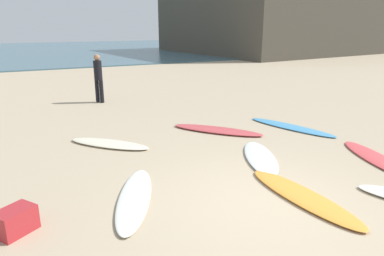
{
  "coord_description": "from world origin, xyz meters",
  "views": [
    {
      "loc": [
        -3.2,
        -3.7,
        2.61
      ],
      "look_at": [
        0.48,
        3.27,
        0.3
      ],
      "focal_mm": 32.42,
      "sensor_mm": 36.0,
      "label": 1
    }
  ],
  "objects_px": {
    "beach_cooler": "(15,221)",
    "surfboard_8": "(375,158)",
    "surfboard_1": "(302,196)",
    "beachgoer_mid": "(98,76)",
    "surfboard_6": "(260,157)",
    "surfboard_7": "(291,127)",
    "surfboard_3": "(135,198)",
    "surfboard_2": "(109,144)",
    "surfboard_0": "(217,130)"
  },
  "relations": [
    {
      "from": "surfboard_6",
      "to": "surfboard_8",
      "type": "distance_m",
      "value": 2.35
    },
    {
      "from": "surfboard_3",
      "to": "surfboard_6",
      "type": "distance_m",
      "value": 2.89
    },
    {
      "from": "surfboard_3",
      "to": "beachgoer_mid",
      "type": "bearing_deg",
      "value": 105.81
    },
    {
      "from": "surfboard_2",
      "to": "surfboard_8",
      "type": "relative_size",
      "value": 0.95
    },
    {
      "from": "surfboard_3",
      "to": "surfboard_8",
      "type": "height_order",
      "value": "surfboard_3"
    },
    {
      "from": "surfboard_0",
      "to": "surfboard_7",
      "type": "height_order",
      "value": "surfboard_0"
    },
    {
      "from": "surfboard_0",
      "to": "surfboard_7",
      "type": "distance_m",
      "value": 2.03
    },
    {
      "from": "surfboard_8",
      "to": "beachgoer_mid",
      "type": "xyz_separation_m",
      "value": [
        -3.63,
        8.19,
        0.91
      ]
    },
    {
      "from": "surfboard_6",
      "to": "beachgoer_mid",
      "type": "distance_m",
      "value": 7.3
    },
    {
      "from": "surfboard_1",
      "to": "surfboard_6",
      "type": "distance_m",
      "value": 1.73
    },
    {
      "from": "surfboard_6",
      "to": "surfboard_3",
      "type": "bearing_deg",
      "value": 36.53
    },
    {
      "from": "surfboard_3",
      "to": "surfboard_8",
      "type": "distance_m",
      "value": 4.96
    },
    {
      "from": "surfboard_1",
      "to": "surfboard_6",
      "type": "bearing_deg",
      "value": 72.89
    },
    {
      "from": "surfboard_6",
      "to": "surfboard_7",
      "type": "height_order",
      "value": "surfboard_6"
    },
    {
      "from": "surfboard_1",
      "to": "surfboard_7",
      "type": "xyz_separation_m",
      "value": [
        2.64,
        3.07,
        -0.01
      ]
    },
    {
      "from": "surfboard_8",
      "to": "surfboard_3",
      "type": "bearing_deg",
      "value": -166.34
    },
    {
      "from": "beach_cooler",
      "to": "beachgoer_mid",
      "type": "bearing_deg",
      "value": 68.98
    },
    {
      "from": "surfboard_0",
      "to": "surfboard_8",
      "type": "distance_m",
      "value": 3.67
    },
    {
      "from": "surfboard_1",
      "to": "beach_cooler",
      "type": "xyz_separation_m",
      "value": [
        -4.03,
        1.06,
        0.13
      ]
    },
    {
      "from": "surfboard_1",
      "to": "surfboard_7",
      "type": "bearing_deg",
      "value": 48.51
    },
    {
      "from": "surfboard_0",
      "to": "beachgoer_mid",
      "type": "height_order",
      "value": "beachgoer_mid"
    },
    {
      "from": "surfboard_0",
      "to": "surfboard_2",
      "type": "distance_m",
      "value": 2.77
    },
    {
      "from": "surfboard_8",
      "to": "beach_cooler",
      "type": "bearing_deg",
      "value": -163.27
    },
    {
      "from": "surfboard_0",
      "to": "surfboard_3",
      "type": "bearing_deg",
      "value": 0.35
    },
    {
      "from": "surfboard_7",
      "to": "surfboard_8",
      "type": "distance_m",
      "value": 2.53
    },
    {
      "from": "beachgoer_mid",
      "to": "surfboard_8",
      "type": "bearing_deg",
      "value": 170.04
    },
    {
      "from": "surfboard_1",
      "to": "surfboard_2",
      "type": "distance_m",
      "value": 4.44
    },
    {
      "from": "beach_cooler",
      "to": "surfboard_6",
      "type": "bearing_deg",
      "value": 7.53
    },
    {
      "from": "surfboard_6",
      "to": "beachgoer_mid",
      "type": "xyz_separation_m",
      "value": [
        -1.57,
        7.07,
        0.91
      ]
    },
    {
      "from": "surfboard_1",
      "to": "surfboard_8",
      "type": "height_order",
      "value": "surfboard_1"
    },
    {
      "from": "surfboard_2",
      "to": "beachgoer_mid",
      "type": "height_order",
      "value": "beachgoer_mid"
    },
    {
      "from": "surfboard_2",
      "to": "surfboard_3",
      "type": "bearing_deg",
      "value": -138.79
    },
    {
      "from": "surfboard_0",
      "to": "surfboard_1",
      "type": "distance_m",
      "value": 3.78
    },
    {
      "from": "surfboard_6",
      "to": "beach_cooler",
      "type": "bearing_deg",
      "value": 34.82
    },
    {
      "from": "beach_cooler",
      "to": "surfboard_2",
      "type": "bearing_deg",
      "value": 55.33
    },
    {
      "from": "surfboard_8",
      "to": "beach_cooler",
      "type": "height_order",
      "value": "beach_cooler"
    },
    {
      "from": "surfboard_6",
      "to": "surfboard_7",
      "type": "xyz_separation_m",
      "value": [
        2.15,
        1.41,
        -0.01
      ]
    },
    {
      "from": "surfboard_1",
      "to": "beachgoer_mid",
      "type": "bearing_deg",
      "value": 96.34
    },
    {
      "from": "surfboard_0",
      "to": "surfboard_1",
      "type": "relative_size",
      "value": 1.05
    },
    {
      "from": "surfboard_7",
      "to": "beachgoer_mid",
      "type": "relative_size",
      "value": 1.49
    },
    {
      "from": "surfboard_2",
      "to": "surfboard_3",
      "type": "distance_m",
      "value": 2.77
    },
    {
      "from": "surfboard_3",
      "to": "surfboard_7",
      "type": "relative_size",
      "value": 0.86
    },
    {
      "from": "surfboard_8",
      "to": "beachgoer_mid",
      "type": "distance_m",
      "value": 9.01
    },
    {
      "from": "surfboard_6",
      "to": "beach_cooler",
      "type": "xyz_separation_m",
      "value": [
        -4.52,
        -0.6,
        0.13
      ]
    },
    {
      "from": "beach_cooler",
      "to": "surfboard_8",
      "type": "bearing_deg",
      "value": -4.54
    },
    {
      "from": "surfboard_1",
      "to": "surfboard_8",
      "type": "distance_m",
      "value": 2.61
    },
    {
      "from": "surfboard_0",
      "to": "surfboard_3",
      "type": "height_order",
      "value": "surfboard_0"
    },
    {
      "from": "surfboard_3",
      "to": "surfboard_2",
      "type": "bearing_deg",
      "value": 108.64
    },
    {
      "from": "surfboard_0",
      "to": "surfboard_7",
      "type": "relative_size",
      "value": 0.95
    },
    {
      "from": "surfboard_2",
      "to": "surfboard_8",
      "type": "xyz_separation_m",
      "value": [
        4.59,
        -3.41,
        -0.01
      ]
    }
  ]
}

